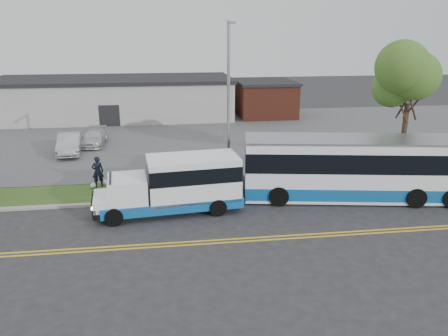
{
  "coord_description": "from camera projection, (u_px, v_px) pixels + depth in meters",
  "views": [
    {
      "loc": [
        -0.62,
        -21.59,
        8.99
      ],
      "look_at": [
        2.62,
        1.9,
        1.6
      ],
      "focal_mm": 35.0,
      "sensor_mm": 36.0,
      "label": 1
    }
  ],
  "objects": [
    {
      "name": "verge",
      "position": [
        178.0,
        190.0,
        25.91
      ],
      "size": [
        80.0,
        3.3,
        0.1
      ],
      "primitive_type": "cube",
      "color": "#294B19",
      "rests_on": "ground"
    },
    {
      "name": "grocery_bag_left",
      "position": [
        93.0,
        186.0,
        25.99
      ],
      "size": [
        0.32,
        0.32,
        0.32
      ],
      "primitive_type": "sphere",
      "color": "white",
      "rests_on": "verge"
    },
    {
      "name": "ground",
      "position": [
        180.0,
        209.0,
        23.18
      ],
      "size": [
        140.0,
        140.0,
        0.0
      ],
      "primitive_type": "plane",
      "color": "#28282B",
      "rests_on": "ground"
    },
    {
      "name": "parking_lot",
      "position": [
        172.0,
        136.0,
        39.24
      ],
      "size": [
        80.0,
        25.0,
        0.1
      ],
      "primitive_type": "cube",
      "color": "#4C4C4F",
      "rests_on": "ground"
    },
    {
      "name": "lane_line_north",
      "position": [
        184.0,
        242.0,
        19.53
      ],
      "size": [
        70.0,
        0.12,
        0.01
      ],
      "primitive_type": "cube",
      "color": "yellow",
      "rests_on": "ground"
    },
    {
      "name": "grocery_bag_right",
      "position": [
        104.0,
        182.0,
        26.54
      ],
      "size": [
        0.32,
        0.32,
        0.32
      ],
      "primitive_type": "sphere",
      "color": "white",
      "rests_on": "verge"
    },
    {
      "name": "shuttle_bus",
      "position": [
        179.0,
        183.0,
        22.57
      ],
      "size": [
        7.76,
        3.19,
        2.9
      ],
      "rotation": [
        0.0,
        0.0,
        0.1
      ],
      "color": "#0E569E",
      "rests_on": "ground"
    },
    {
      "name": "streetlight_near",
      "position": [
        229.0,
        102.0,
        24.59
      ],
      "size": [
        0.35,
        1.53,
        9.5
      ],
      "color": "gray",
      "rests_on": "verge"
    },
    {
      "name": "lane_line_south",
      "position": [
        184.0,
        245.0,
        19.25
      ],
      "size": [
        70.0,
        0.12,
        0.01
      ],
      "primitive_type": "cube",
      "color": "yellow",
      "rests_on": "ground"
    },
    {
      "name": "parked_car_b",
      "position": [
        94.0,
        137.0,
        35.85
      ],
      "size": [
        1.86,
        4.35,
        1.25
      ],
      "primitive_type": "imported",
      "rotation": [
        0.0,
        0.0,
        -0.02
      ],
      "color": "silver",
      "rests_on": "parking_lot"
    },
    {
      "name": "pedestrian",
      "position": [
        98.0,
        172.0,
        26.04
      ],
      "size": [
        0.78,
        0.61,
        1.88
      ],
      "primitive_type": "imported",
      "rotation": [
        0.0,
        0.0,
        3.39
      ],
      "color": "black",
      "rests_on": "verge"
    },
    {
      "name": "transit_bus",
      "position": [
        356.0,
        168.0,
        24.3
      ],
      "size": [
        12.79,
        4.91,
        3.47
      ],
      "rotation": [
        0.0,
        0.0,
        -0.17
      ],
      "color": "white",
      "rests_on": "ground"
    },
    {
      "name": "tree_east",
      "position": [
        410.0,
        81.0,
        25.99
      ],
      "size": [
        5.2,
        5.2,
        8.33
      ],
      "color": "#31211B",
      "rests_on": "verge"
    },
    {
      "name": "commercial_building",
      "position": [
        114.0,
        98.0,
        47.28
      ],
      "size": [
        25.4,
        10.4,
        4.35
      ],
      "color": "#9E9E99",
      "rests_on": "ground"
    },
    {
      "name": "parked_car_a",
      "position": [
        69.0,
        144.0,
        33.3
      ],
      "size": [
        2.12,
        4.79,
        1.53
      ],
      "primitive_type": "imported",
      "rotation": [
        0.0,
        0.0,
        0.11
      ],
      "color": "#AAADB2",
      "rests_on": "parking_lot"
    },
    {
      "name": "brick_wing",
      "position": [
        265.0,
        98.0,
        48.55
      ],
      "size": [
        6.3,
        7.3,
        3.9
      ],
      "color": "brown",
      "rests_on": "ground"
    },
    {
      "name": "curb",
      "position": [
        179.0,
        200.0,
        24.2
      ],
      "size": [
        80.0,
        0.3,
        0.15
      ],
      "primitive_type": "cube",
      "color": "#9E9B93",
      "rests_on": "ground"
    }
  ]
}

